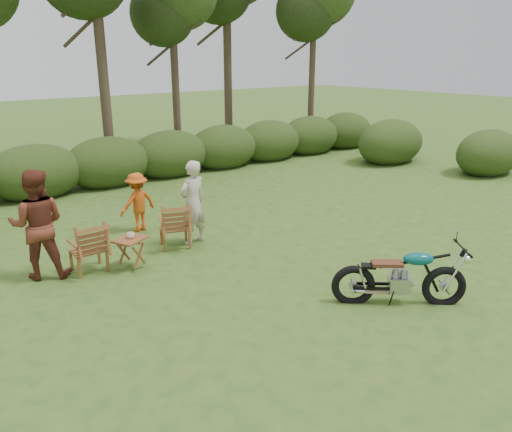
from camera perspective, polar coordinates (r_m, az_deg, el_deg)
ground at (r=7.96m, az=9.65°, el=-9.23°), size 80.00×80.00×0.00m
tree_line at (r=15.54m, az=-16.96°, el=18.03°), size 22.52×11.62×8.14m
motorcycle at (r=8.02m, az=15.80°, el=-9.49°), size 1.92×1.78×1.09m
lawn_chair_right at (r=9.97m, az=-9.17°, el=-3.45°), size 0.80×0.80×0.91m
lawn_chair_left at (r=9.24m, az=-18.39°, el=-5.94°), size 0.63×0.63×0.90m
side_table at (r=9.04m, az=-14.07°, el=-4.16°), size 0.68×0.64×0.56m
cup at (r=8.94m, az=-14.15°, el=-2.16°), size 0.15×0.15×0.10m
adult_a at (r=10.11m, az=-7.06°, el=-3.04°), size 0.68×0.51×1.68m
adult_b at (r=9.30m, az=-22.98°, el=-6.33°), size 1.12×1.03×1.86m
child at (r=11.01m, az=-13.14°, el=-1.61°), size 0.88×0.59×1.26m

